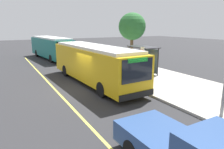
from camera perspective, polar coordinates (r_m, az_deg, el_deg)
The scene contains 10 objects.
ground_plane at distance 15.25m, azimuth -6.77°, elevation -3.67°, with size 120.00×120.00×0.00m, color #2B2B2D.
sidewalk_curb at distance 18.26m, azimuth 10.92°, elevation -0.74°, with size 44.00×6.40×0.15m, color #B7B2A8.
lane_stripe_center at distance 14.61m, azimuth -14.80°, elevation -4.78°, with size 36.00×0.14×0.01m, color #E0D64C.
transit_bus_main at distance 16.25m, azimuth -5.10°, elevation 3.28°, with size 11.10×3.15×2.95m.
transit_bus_second at distance 29.72m, azimuth -16.46°, elevation 7.32°, with size 10.64×3.63×2.95m.
bus_shelter at distance 19.11m, azimuth 8.64°, elevation 5.60°, with size 2.90×1.60×2.48m.
waiting_bench at distance 19.04m, azimuth 8.77°, elevation 1.64°, with size 1.60×0.48×0.95m.
route_sign_post at distance 15.33m, azimuth 8.35°, elevation 3.88°, with size 0.44×0.08×2.80m.
pedestrian_commuter at distance 18.21m, azimuth 4.63°, elevation 2.78°, with size 0.24×0.40×1.69m.
street_tree_near_shelter at distance 24.32m, azimuth 5.58°, elevation 13.02°, with size 3.11×3.11×5.78m.
Camera 1 is at (13.55, -5.44, 4.42)m, focal length 33.05 mm.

